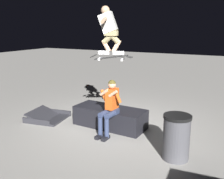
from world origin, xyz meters
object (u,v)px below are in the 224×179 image
object	(u,v)px
skater_airborne	(109,28)
kicker_ramp	(48,118)
skateboard	(111,57)
trash_bin	(176,137)
ledge_box_main	(110,117)
person_sitting_on_ledge	(110,105)

from	to	relation	value
skater_airborne	kicker_ramp	bearing A→B (deg)	4.62
skateboard	kicker_ramp	distance (m)	2.68
skater_airborne	trash_bin	bearing A→B (deg)	159.48
ledge_box_main	trash_bin	world-z (taller)	trash_bin
person_sitting_on_ledge	skater_airborne	bearing A→B (deg)	-58.36
ledge_box_main	skater_airborne	bearing A→B (deg)	113.44
person_sitting_on_ledge	skater_airborne	xyz separation A→B (m)	(0.15, -0.24, 1.80)
skateboard	person_sitting_on_ledge	bearing A→B (deg)	109.99
skateboard	skater_airborne	bearing A→B (deg)	14.24
person_sitting_on_ledge	trash_bin	size ratio (longest dim) A/B	1.47
kicker_ramp	trash_bin	xyz separation A→B (m)	(-3.81, 0.55, 0.40)
skater_airborne	trash_bin	xyz separation A→B (m)	(-1.89, 0.71, -2.09)
ledge_box_main	trash_bin	size ratio (longest dim) A/B	2.07
ledge_box_main	person_sitting_on_ledge	distance (m)	0.71
skateboard	kicker_ramp	xyz separation A→B (m)	(1.97, 0.17, -1.81)
person_sitting_on_ledge	skater_airborne	world-z (taller)	skater_airborne
skateboard	trash_bin	size ratio (longest dim) A/B	1.13
skateboard	trash_bin	bearing A→B (deg)	158.54
person_sitting_on_ledge	trash_bin	world-z (taller)	person_sitting_on_ledge
ledge_box_main	trash_bin	distance (m)	2.19
ledge_box_main	skater_airborne	world-z (taller)	skater_airborne
person_sitting_on_ledge	trash_bin	distance (m)	1.83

